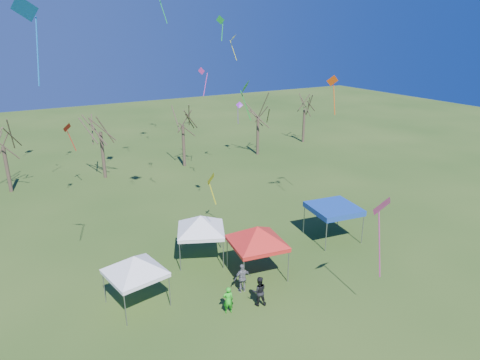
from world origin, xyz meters
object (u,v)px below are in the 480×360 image
object	(u,v)px
tent_blue	(334,209)
tent_white_west	(134,260)
tree_1	(0,129)
tree_3	(182,110)
person_green	(228,300)
tent_white_mid	(201,219)
person_grey	(242,278)
tent_red	(257,230)
tree_2	(99,115)
tree_5	(305,98)
tree_4	(258,103)
person_dark	(259,291)

from	to	relation	value
tent_blue	tent_white_west	bearing A→B (deg)	-176.97
tree_1	tree_3	world-z (taller)	tree_3
tree_3	person_green	distance (m)	26.64
tent_white_mid	person_green	bearing A→B (deg)	-101.39
tent_white_west	person_grey	xyz separation A→B (m)	(5.48, -1.76, -1.86)
person_green	tent_white_west	bearing A→B (deg)	-23.17
tent_red	tree_2	bearing A→B (deg)	99.05
tree_1	tree_2	bearing A→B (deg)	-1.85
tent_white_west	tent_white_mid	size ratio (longest dim) A/B	1.01
tree_1	person_green	distance (m)	27.40
tree_5	tent_red	world-z (taller)	tree_5
tent_white_west	tent_blue	size ratio (longest dim) A/B	1.07
tree_1	tent_blue	world-z (taller)	tree_1
tree_2	tent_white_west	world-z (taller)	tree_2
tree_3	tree_4	world-z (taller)	tree_3
tree_4	tent_red	xyz separation A→B (m)	(-14.09, -22.43, -3.08)
tree_5	tree_2	bearing A→B (deg)	-176.30
tent_white_west	tent_red	size ratio (longest dim) A/B	0.91
tree_2	tree_4	world-z (taller)	tree_2
tree_4	person_green	distance (m)	30.72
tent_white_mid	person_grey	distance (m)	4.88
tent_white_west	tree_4	bearing A→B (deg)	45.75
tent_white_mid	tent_blue	world-z (taller)	tent_white_mid
tent_blue	tent_white_mid	bearing A→B (deg)	168.22
tree_4	person_dark	distance (m)	29.94
person_green	person_dark	size ratio (longest dim) A/B	0.91
tree_3	tree_4	bearing A→B (deg)	-0.26
tree_5	tent_white_mid	bearing A→B (deg)	-139.25
tree_1	tree_5	xyz separation A→B (m)	(34.49, 1.42, -0.06)
tree_1	tent_white_mid	distance (m)	22.29
tree_1	tent_white_mid	world-z (taller)	tree_1
tent_blue	tent_red	bearing A→B (deg)	-168.73
tent_blue	person_green	world-z (taller)	tent_blue
tree_3	tent_white_west	xyz separation A→B (m)	(-11.88, -21.80, -3.36)
tree_1	tree_3	distance (m)	16.81
tent_white_mid	person_dark	bearing A→B (deg)	-84.27
tent_white_west	tent_white_mid	world-z (taller)	tent_white_mid
person_dark	tree_1	bearing A→B (deg)	-45.40
tree_2	tree_5	bearing A→B (deg)	3.70
tree_1	tent_white_mid	xyz separation A→B (m)	(9.95, -19.73, -2.96)
tree_3	tree_2	bearing A→B (deg)	177.73
tree_2	person_grey	xyz separation A→B (m)	(2.00, -23.90, -5.43)
person_green	tree_5	bearing A→B (deg)	-118.70
tent_white_west	tree_1	bearing A→B (deg)	102.39
tent_white_west	tree_2	bearing A→B (deg)	81.07
tree_1	person_dark	distance (m)	28.19
tent_white_mid	person_green	size ratio (longest dim) A/B	2.46
person_grey	tree_2	bearing A→B (deg)	-80.26
tree_1	tent_red	distance (m)	26.17
tree_1	person_grey	bearing A→B (deg)	-66.71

